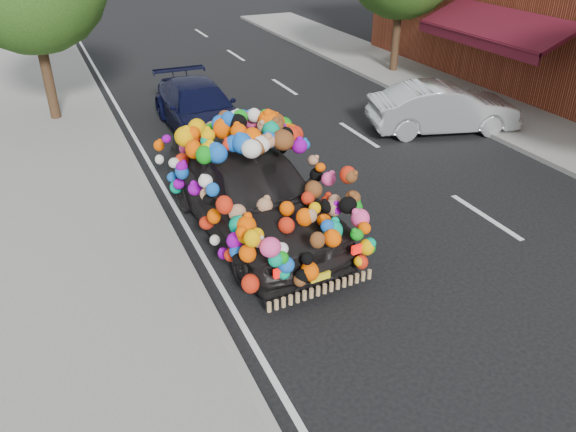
# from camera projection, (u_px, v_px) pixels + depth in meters

# --- Properties ---
(ground) EXTENTS (100.00, 100.00, 0.00)m
(ground) POSITION_uv_depth(u_px,v_px,m) (326.00, 257.00, 9.97)
(ground) COLOR black
(ground) RESTS_ON ground
(sidewalk) EXTENTS (4.00, 60.00, 0.12)m
(sidewalk) POSITION_uv_depth(u_px,v_px,m) (72.00, 318.00, 8.41)
(sidewalk) COLOR gray
(sidewalk) RESTS_ON ground
(kerb) EXTENTS (0.15, 60.00, 0.13)m
(kerb) POSITION_uv_depth(u_px,v_px,m) (198.00, 286.00, 9.10)
(kerb) COLOR gray
(kerb) RESTS_ON ground
(footpath_far) EXTENTS (3.00, 40.00, 0.12)m
(footpath_far) POSITION_uv_depth(u_px,v_px,m) (543.00, 132.00, 15.26)
(footpath_far) COLOR gray
(footpath_far) RESTS_ON ground
(lane_markings) EXTENTS (6.00, 50.00, 0.01)m
(lane_markings) POSITION_uv_depth(u_px,v_px,m) (485.00, 216.00, 11.26)
(lane_markings) COLOR silver
(lane_markings) RESTS_ON ground
(plush_art_car) EXTENTS (2.70, 5.33, 2.35)m
(plush_art_car) POSITION_uv_depth(u_px,v_px,m) (251.00, 173.00, 10.20)
(plush_art_car) COLOR black
(plush_art_car) RESTS_ON ground
(navy_sedan) EXTENTS (1.86, 4.47, 1.29)m
(navy_sedan) POSITION_uv_depth(u_px,v_px,m) (199.00, 108.00, 15.22)
(navy_sedan) COLOR black
(navy_sedan) RESTS_ON ground
(silver_hatchback) EXTENTS (4.21, 2.43, 1.31)m
(silver_hatchback) POSITION_uv_depth(u_px,v_px,m) (443.00, 108.00, 15.17)
(silver_hatchback) COLOR silver
(silver_hatchback) RESTS_ON ground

